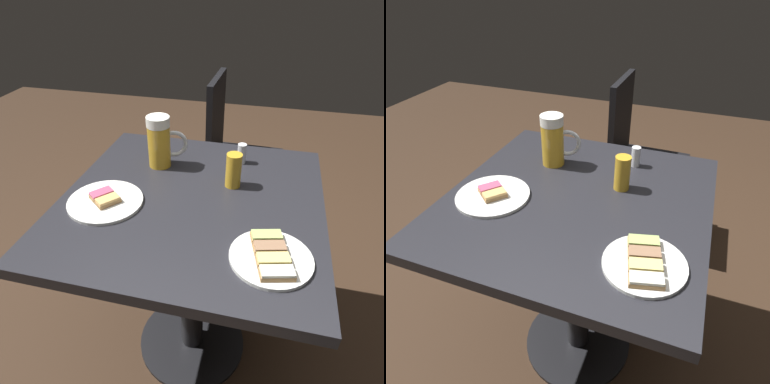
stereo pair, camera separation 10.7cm
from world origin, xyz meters
TOP-DOWN VIEW (x-y plane):
  - ground_plane at (0.00, 0.00)m, footprint 6.00×6.00m
  - cafe_table at (0.00, 0.00)m, footprint 0.80×0.81m
  - plate_near at (0.25, -0.22)m, footprint 0.21×0.21m
  - plate_far at (-0.25, -0.09)m, footprint 0.23×0.23m
  - beer_mug at (-0.16, 0.18)m, footprint 0.14×0.08m
  - beer_glass_small at (0.11, 0.10)m, footprint 0.05×0.05m
  - salt_shaker at (0.12, 0.26)m, footprint 0.03×0.03m
  - cafe_chair at (0.03, 0.81)m, footprint 0.39×0.39m

SIDE VIEW (x-z plane):
  - ground_plane at x=0.00m, z-range 0.00..0.00m
  - cafe_chair at x=0.03m, z-range 0.07..0.98m
  - cafe_table at x=0.00m, z-range 0.23..0.98m
  - plate_far at x=-0.25m, z-range 0.75..0.78m
  - plate_near at x=0.25m, z-range 0.75..0.78m
  - salt_shaker at x=0.12m, z-range 0.75..0.83m
  - beer_glass_small at x=0.11m, z-range 0.75..0.87m
  - beer_mug at x=-0.16m, z-range 0.75..0.94m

